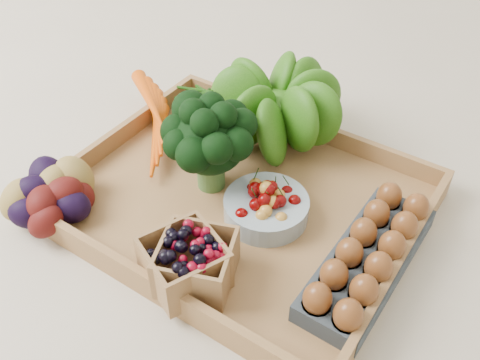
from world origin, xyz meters
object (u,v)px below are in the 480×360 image
Objects in this scene: tray at (240,204)px; cherry_bowl at (266,208)px; broccoli at (210,157)px; egg_carton at (368,262)px.

cherry_bowl reaches higher than tray.
broccoli is 0.12m from cherry_bowl.
broccoli is at bearing 173.91° from cherry_bowl.
egg_carton is at bearing -4.33° from tray.
tray is 3.57× the size of broccoli.
cherry_bowl is at bearing -7.30° from tray.
tray is 0.23m from egg_carton.
tray is 2.00× the size of egg_carton.
tray is at bearing -5.03° from broccoli.
cherry_bowl reaches higher than egg_carton.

